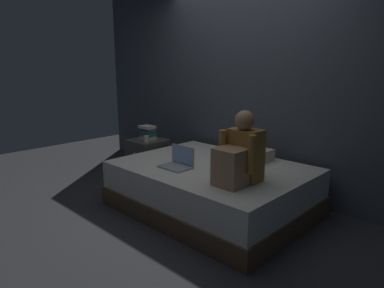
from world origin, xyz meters
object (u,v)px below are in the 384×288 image
person_sitting (240,156)px  laptop (178,162)px  nightstand (148,159)px  pillow (245,153)px  book_stack (148,133)px  mug (146,139)px  bed (212,187)px

person_sitting → laptop: size_ratio=2.05×
nightstand → laptop: 1.22m
pillow → person_sitting: bearing=-58.5°
nightstand → book_stack: book_stack is taller
person_sitting → book_stack: 1.88m
nightstand → mug: mug is taller
person_sitting → laptop: 0.76m
bed → mug: bearing=177.9°
book_stack → nightstand: bearing=-85.9°
book_stack → mug: book_stack is taller
nightstand → pillow: size_ratio=0.99×
bed → laptop: (-0.21, -0.30, 0.31)m
nightstand → book_stack: size_ratio=2.42×
nightstand → person_sitting: size_ratio=0.85×
nightstand → mug: 0.37m
person_sitting → mug: bearing=170.6°
mug → bed: bearing=-2.1°
person_sitting → laptop: person_sitting is taller
bed → person_sitting: bearing=-24.2°
nightstand → pillow: bearing=11.6°
nightstand → laptop: (1.09, -0.46, 0.27)m
mug → laptop: bearing=-19.6°
nightstand → laptop: laptop is taller
pillow → book_stack: size_ratio=2.44×
laptop → pillow: 0.81m
bed → pillow: size_ratio=3.57×
laptop → pillow: bearing=67.3°
nightstand → mug: size_ratio=6.16×
person_sitting → book_stack: bearing=167.3°
nightstand → person_sitting: bearing=-12.4°
person_sitting → mug: (-1.70, 0.28, -0.15)m
bed → nightstand: 1.31m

